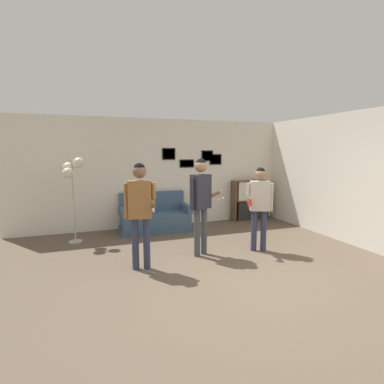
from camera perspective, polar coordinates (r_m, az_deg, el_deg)
The scene contains 10 objects.
ground_plane at distance 4.55m, azimuth 12.28°, elevation -17.10°, with size 20.00×20.00×0.00m, color brown.
wall_back at distance 7.74m, azimuth -2.82°, elevation 3.70°, with size 8.08×0.08×2.70m.
wall_right at distance 7.46m, azimuth 23.57°, elevation 2.89°, with size 0.06×6.28×2.70m.
couch at distance 7.32m, azimuth -7.07°, elevation -4.94°, with size 1.66×0.80×0.90m.
bookshelf at distance 8.45m, azimuth 11.01°, elevation -1.56°, with size 1.04×0.30×1.11m.
floor_lamp at distance 6.57m, azimuth -21.89°, elevation 3.13°, with size 0.43×0.46×1.78m.
person_player_foreground_left at distance 4.80m, azimuth -9.87°, elevation -2.38°, with size 0.49×0.54×1.72m.
person_player_foreground_center at distance 5.38m, azimuth 1.69°, elevation -0.74°, with size 0.59×0.41×1.78m.
person_watcher_holding_cup at distance 5.78m, azimuth 12.76°, elevation -1.61°, with size 0.57×0.36×1.60m.
bottle_on_floor at distance 6.66m, azimuth -10.50°, elevation -7.92°, with size 0.06×0.06×0.29m.
Camera 1 is at (-2.22, -3.49, 1.90)m, focal length 28.00 mm.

